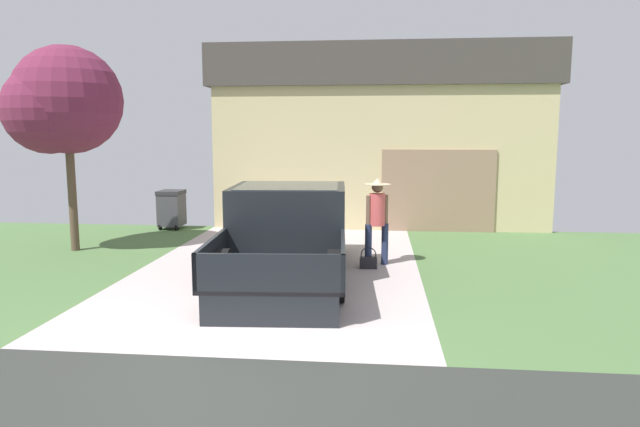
# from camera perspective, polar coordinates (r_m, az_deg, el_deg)

# --- Properties ---
(pickup_truck) EXTENTS (2.38, 5.33, 1.60)m
(pickup_truck) POSITION_cam_1_polar(r_m,az_deg,el_deg) (10.29, -3.12, -2.09)
(pickup_truck) COLOR black
(pickup_truck) RESTS_ON ground
(person_with_hat) EXTENTS (0.51, 0.51, 1.68)m
(person_with_hat) POSITION_cam_1_polar(r_m,az_deg,el_deg) (10.90, 5.75, -0.05)
(person_with_hat) COLOR navy
(person_with_hat) RESTS_ON ground
(handbag) EXTENTS (0.33, 0.18, 0.40)m
(handbag) POSITION_cam_1_polar(r_m,az_deg,el_deg) (10.78, 4.88, -4.85)
(handbag) COLOR #232328
(handbag) RESTS_ON ground
(house_with_garage) EXTENTS (9.19, 6.53, 4.84)m
(house_with_garage) POSITION_cam_1_polar(r_m,az_deg,el_deg) (17.92, 6.01, 7.78)
(house_with_garage) COLOR #CBBA87
(house_with_garage) RESTS_ON ground
(front_yard_tree) EXTENTS (2.34, 2.34, 4.36)m
(front_yard_tree) POSITION_cam_1_polar(r_m,az_deg,el_deg) (13.30, -24.58, 10.01)
(front_yard_tree) COLOR brown
(front_yard_tree) RESTS_ON ground
(wheeled_trash_bin) EXTENTS (0.60, 0.72, 1.02)m
(wheeled_trash_bin) POSITION_cam_1_polar(r_m,az_deg,el_deg) (15.59, -14.69, 0.54)
(wheeled_trash_bin) COLOR #424247
(wheeled_trash_bin) RESTS_ON ground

